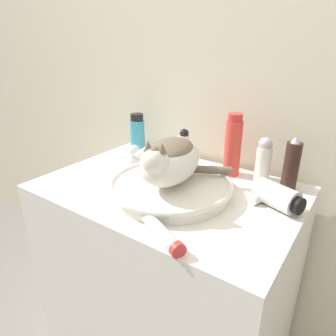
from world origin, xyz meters
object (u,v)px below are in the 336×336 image
at_px(lotion_bottle_white, 263,160).
at_px(hairspray_can_black, 291,165).
at_px(cat, 170,159).
at_px(deodorant_stick, 184,146).
at_px(hair_dryer, 276,196).
at_px(mouthwash_bottle, 137,134).
at_px(faucet, 136,155).
at_px(shampoo_bottle_tall, 233,146).
at_px(cream_tube, 163,233).

xyz_separation_m(lotion_bottle_white, hairspray_can_black, (0.10, 0.00, 0.00)).
height_order(cat, lotion_bottle_white, cat).
xyz_separation_m(deodorant_stick, hairspray_can_black, (0.44, 0.00, 0.01)).
distance_m(hairspray_can_black, hair_dryer, 0.16).
bearing_deg(mouthwash_bottle, faucet, -51.13).
xyz_separation_m(faucet, hair_dryer, (0.55, 0.02, -0.03)).
bearing_deg(lotion_bottle_white, shampoo_bottle_tall, 180.00).
bearing_deg(hairspray_can_black, cat, -139.38).
bearing_deg(lotion_bottle_white, hairspray_can_black, 0.00).
bearing_deg(cream_tube, lotion_bottle_white, 79.56).
bearing_deg(faucet, deodorant_stick, 79.02).
distance_m(faucet, deodorant_stick, 0.21).
bearing_deg(cat, hairspray_can_black, 118.84).
bearing_deg(deodorant_stick, hairspray_can_black, 0.00).
height_order(faucet, mouthwash_bottle, mouthwash_bottle).
bearing_deg(cream_tube, hairspray_can_black, 69.20).
bearing_deg(mouthwash_bottle, lotion_bottle_white, 0.00).
height_order(deodorant_stick, hair_dryer, deodorant_stick).
height_order(cat, deodorant_stick, cat).
relative_size(cat, mouthwash_bottle, 1.86).
relative_size(cream_tube, hair_dryer, 1.05).
distance_m(hairspray_can_black, cream_tube, 0.54).
bearing_deg(hair_dryer, hairspray_can_black, 110.10).
distance_m(cat, faucet, 0.26).
relative_size(lotion_bottle_white, shampoo_bottle_tall, 0.71).
height_order(faucet, shampoo_bottle_tall, shampoo_bottle_tall).
distance_m(shampoo_bottle_tall, cream_tube, 0.51).
height_order(deodorant_stick, hairspray_can_black, hairspray_can_black).
bearing_deg(shampoo_bottle_tall, cat, -110.22).
bearing_deg(hairspray_can_black, faucet, -162.10).
bearing_deg(hair_dryer, faucet, -157.54).
bearing_deg(deodorant_stick, lotion_bottle_white, 0.00).
bearing_deg(shampoo_bottle_tall, deodorant_stick, 180.00).
height_order(faucet, cream_tube, faucet).
bearing_deg(hair_dryer, cream_tube, -98.85).
bearing_deg(shampoo_bottle_tall, cream_tube, -86.57).
height_order(lotion_bottle_white, hairspray_can_black, hairspray_can_black).
relative_size(lotion_bottle_white, deodorant_stick, 1.14).
bearing_deg(cream_tube, deodorant_stick, 116.53).
relative_size(faucet, hairspray_can_black, 0.74).
height_order(mouthwash_bottle, hair_dryer, mouthwash_bottle).
bearing_deg(deodorant_stick, cream_tube, -63.47).
distance_m(shampoo_bottle_tall, deodorant_stick, 0.22).
relative_size(mouthwash_bottle, cream_tube, 1.02).
bearing_deg(cat, cream_tube, 18.59).
relative_size(faucet, lotion_bottle_white, 0.83).
xyz_separation_m(mouthwash_bottle, hair_dryer, (0.69, -0.15, -0.05)).
height_order(deodorant_stick, cream_tube, deodorant_stick).
relative_size(cat, hairspray_can_black, 1.75).
bearing_deg(hair_dryer, cat, -139.47).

